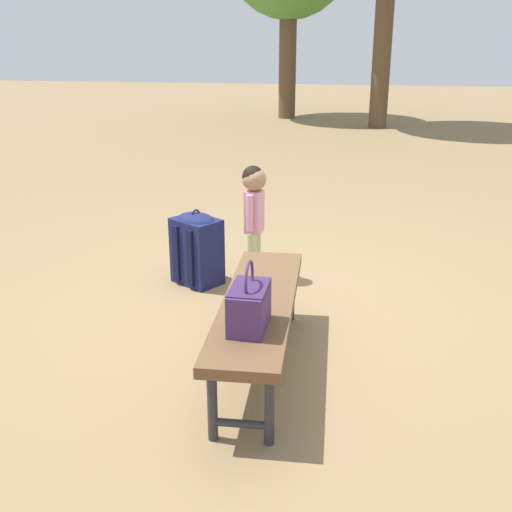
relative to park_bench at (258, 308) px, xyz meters
name	(u,v)px	position (x,y,z in m)	size (l,w,h in m)	color
ground_plane	(260,309)	(0.84, 0.12, -0.39)	(40.00, 40.00, 0.00)	#8C704C
park_bench	(258,308)	(0.00, 0.00, 0.00)	(1.61, 0.45, 0.45)	brown
handbag	(249,305)	(-0.36, -0.01, 0.18)	(0.32, 0.19, 0.37)	#4C2D66
child_standing	(254,205)	(1.42, 0.25, 0.22)	(0.25, 0.19, 0.92)	#CCCC8C
backpack_large	(197,247)	(1.26, 0.68, -0.09)	(0.42, 0.44, 0.60)	#191E4C
backpack_small	(261,305)	(0.54, 0.07, -0.23)	(0.21, 0.23, 0.33)	#191E4C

